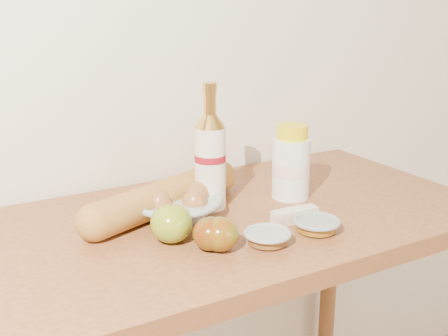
{
  "coord_description": "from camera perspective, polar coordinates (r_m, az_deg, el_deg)",
  "views": [
    {
      "loc": [
        -0.55,
        0.2,
        1.36
      ],
      "look_at": [
        0.0,
        1.15,
        1.02
      ],
      "focal_mm": 45.0,
      "sensor_mm": 36.0,
      "label": 1
    }
  ],
  "objects": [
    {
      "name": "butter_stick",
      "position": [
        1.19,
        7.19,
        -4.8
      ],
      "size": [
        0.1,
        0.04,
        0.03
      ],
      "rotation": [
        0.0,
        0.0,
        -0.07
      ],
      "color": "beige",
      "rests_on": "table"
    },
    {
      "name": "egg_bowl",
      "position": [
        1.21,
        -4.82,
        -3.68
      ],
      "size": [
        0.26,
        0.26,
        0.07
      ],
      "rotation": [
        0.0,
        0.0,
        -0.42
      ],
      "color": "#95A39E",
      "rests_on": "table"
    },
    {
      "name": "table",
      "position": [
        1.26,
        -0.69,
        -10.28
      ],
      "size": [
        1.2,
        0.6,
        0.9
      ],
      "color": "#9A5C31",
      "rests_on": "ground"
    },
    {
      "name": "cream_bottle",
      "position": [
        1.31,
        6.83,
        0.39
      ],
      "size": [
        0.1,
        0.1,
        0.17
      ],
      "rotation": [
        0.0,
        0.0,
        -0.21
      ],
      "color": "white",
      "rests_on": "table"
    },
    {
      "name": "apple_redgreen_front",
      "position": [
        1.05,
        -1.35,
        -6.7
      ],
      "size": [
        0.09,
        0.09,
        0.06
      ],
      "rotation": [
        0.0,
        0.0,
        -0.29
      ],
      "color": "maroon",
      "rests_on": "table"
    },
    {
      "name": "baguette",
      "position": [
        1.23,
        -6.08,
        -2.93
      ],
      "size": [
        0.45,
        0.23,
        0.08
      ],
      "rotation": [
        0.0,
        0.0,
        0.35
      ],
      "color": "#BF883A",
      "rests_on": "table"
    },
    {
      "name": "apple_redgreen_right",
      "position": [
        1.05,
        -0.38,
        -6.74
      ],
      "size": [
        0.09,
        0.09,
        0.07
      ],
      "rotation": [
        0.0,
        0.0,
        0.36
      ],
      "color": "#961408",
      "rests_on": "table"
    },
    {
      "name": "back_wall",
      "position": [
        1.42,
        -7.53,
        14.7
      ],
      "size": [
        3.5,
        0.02,
        2.6
      ],
      "primitive_type": "cube",
      "color": "silver",
      "rests_on": "ground"
    },
    {
      "name": "sugar_bowl",
      "position": [
        1.08,
        4.45,
        -7.02
      ],
      "size": [
        0.11,
        0.11,
        0.03
      ],
      "rotation": [
        0.0,
        0.0,
        -0.22
      ],
      "color": "#909D98",
      "rests_on": "table"
    },
    {
      "name": "apple_yellowgreen",
      "position": [
        1.09,
        -5.37,
        -5.63
      ],
      "size": [
        0.11,
        0.11,
        0.08
      ],
      "rotation": [
        0.0,
        0.0,
        0.35
      ],
      "color": "olive",
      "rests_on": "table"
    },
    {
      "name": "syrup_bowl",
      "position": [
        1.15,
        9.38,
        -5.74
      ],
      "size": [
        0.12,
        0.12,
        0.03
      ],
      "rotation": [
        0.0,
        0.0,
        0.29
      ],
      "color": "gray",
      "rests_on": "table"
    },
    {
      "name": "bourbon_bottle",
      "position": [
        1.23,
        -1.4,
        0.97
      ],
      "size": [
        0.09,
        0.09,
        0.28
      ],
      "rotation": [
        0.0,
        0.0,
        -0.42
      ],
      "color": "beige",
      "rests_on": "table"
    }
  ]
}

